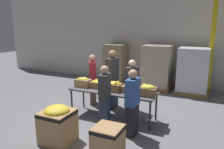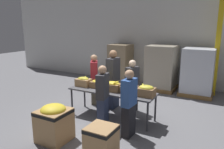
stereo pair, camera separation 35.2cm
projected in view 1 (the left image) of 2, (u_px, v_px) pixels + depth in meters
ground_plane at (113, 117)px, 5.98m from camera, size 30.00×30.00×0.00m
wall_back at (153, 36)px, 9.10m from camera, size 16.00×0.08×4.00m
sorting_table at (113, 92)px, 5.82m from camera, size 2.35×0.73×0.76m
banana_box_0 at (83, 82)px, 6.16m from camera, size 0.41×0.33×0.27m
banana_box_1 at (98, 84)px, 6.03m from camera, size 0.41×0.30×0.24m
banana_box_2 at (114, 86)px, 5.75m from camera, size 0.41×0.31×0.27m
banana_box_3 at (130, 88)px, 5.63m from camera, size 0.41×0.31×0.25m
banana_box_4 at (148, 90)px, 5.37m from camera, size 0.41×0.34×0.29m
volunteer_0 at (112, 80)px, 6.52m from camera, size 0.24×0.48×1.76m
volunteer_1 at (93, 80)px, 6.86m from camera, size 0.40×0.47×1.58m
volunteer_2 at (132, 103)px, 4.85m from camera, size 0.23×0.42×1.53m
volunteer_3 at (105, 97)px, 5.30m from camera, size 0.28×0.44×1.54m
volunteer_4 at (132, 86)px, 6.27m from camera, size 0.31×0.45×1.52m
donation_bin_0 at (58, 123)px, 4.62m from camera, size 0.64×0.64×0.83m
donation_bin_1 at (108, 140)px, 4.16m from camera, size 0.53×0.53×0.60m
support_pillar at (213, 39)px, 7.65m from camera, size 0.16×0.16×4.00m
pallet_stack_0 at (157, 67)px, 8.54m from camera, size 1.15×1.15×1.71m
pallet_stack_1 at (193, 71)px, 7.93m from camera, size 1.13×1.13×1.68m
pallet_stack_2 at (116, 64)px, 9.47m from camera, size 0.93×0.93×1.66m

